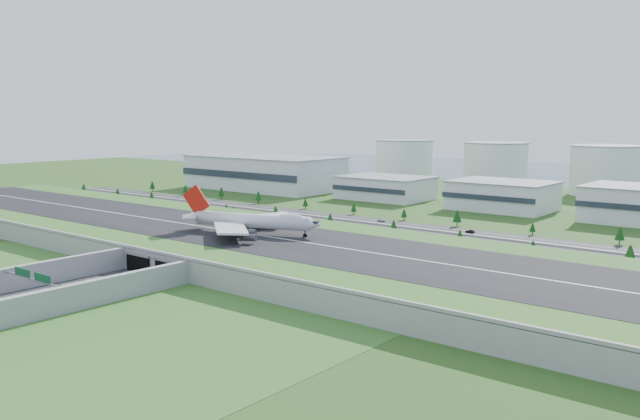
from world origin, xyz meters
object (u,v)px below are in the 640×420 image
Objects in this scene: car_5 at (470,231)px; car_7 at (381,220)px; fuel_tank_a at (404,161)px; car_4 at (234,208)px; car_2 at (118,287)px; boeing_747 at (251,220)px; car_0 at (61,287)px.

car_5 is 53.70m from car_7.
fuel_tank_a reaches higher than car_5.
car_5 is (150.39, 14.14, 0.05)m from car_4.
fuel_tank_a is at bearing -49.58° from car_2.
car_7 is (-13.21, 174.52, 0.03)m from car_2.
car_4 is (-109.95, 157.81, -0.01)m from car_2.
boeing_747 is 11.87× the size of car_7.
car_2 is at bearing -7.46° from car_5.
fuel_tank_a is 10.26× the size of car_0.
boeing_747 reaches higher than car_0.
car_4 is 0.91× the size of car_5.
fuel_tank_a is at bearing -135.30° from car_5.
car_4 is 0.82× the size of car_7.
car_0 is at bearing -74.02° from fuel_tank_a.
car_7 is (2.08, 186.33, -0.07)m from car_0.
fuel_tank_a is at bearing -145.74° from car_7.
car_5 is at bearing -51.07° from fuel_tank_a.
fuel_tank_a is 9.56× the size of car_7.
car_7 is at bearing -86.98° from car_5.
car_2 is at bearing -121.32° from car_4.
boeing_747 is at bearing -20.43° from car_5.
car_7 is at bearing -56.39° from car_4.
car_7 reaches higher than car_4.
car_5 is (49.55, 100.69, -12.76)m from boeing_747.
fuel_tank_a is 223.31m from car_4.
boeing_747 is 13.23× the size of car_5.
boeing_747 reaches higher than car_5.
car_5 is at bearing -60.82° from car_4.
car_4 is 151.05m from car_5.
car_5 is (55.72, 183.75, -0.06)m from car_0.
boeing_747 is 11.79× the size of car_2.
car_0 is at bearing -11.10° from car_5.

